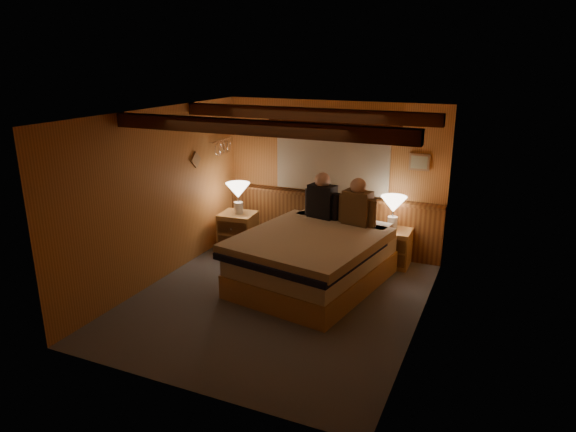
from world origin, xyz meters
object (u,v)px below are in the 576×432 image
Objects in this scene: bed at (313,259)px; lamp_left at (238,192)px; nightstand_right at (393,248)px; nightstand_left at (238,231)px; person_left at (322,199)px; duffel_bag at (260,248)px; lamp_right at (393,206)px; person_right at (357,205)px.

lamp_left reaches higher than bed.
nightstand_left is at bearing -173.48° from nightstand_right.
bed is 1.44m from nightstand_right.
person_left is 1.37× the size of duffel_bag.
nightstand_right is 1.10× the size of lamp_left.
lamp_right is 0.72× the size of person_right.
lamp_left is at bearing -170.11° from person_left.
lamp_right is 2.18m from duffel_bag.
lamp_left is 2.45m from lamp_right.
lamp_right is (2.44, 0.37, 0.61)m from nightstand_left.
person_right is at bearing 0.74° from person_left.
lamp_left reaches higher than duffel_bag.
nightstand_right is 0.99m from person_right.
lamp_right reaches higher than duffel_bag.
person_left is (1.47, -0.05, 0.72)m from nightstand_left.
lamp_right is at bearing 34.85° from person_left.
nightstand_left is 1.64m from person_left.
lamp_right is (2.42, 0.38, -0.05)m from lamp_left.
bed is 3.45× the size of person_right.
nightstand_right is 0.79× the size of person_left.
person_right is (2.04, -0.16, 0.72)m from nightstand_left.
nightstand_right is 2.57m from lamp_left.
nightstand_right is at bearing 2.16° from nightstand_left.
bed is 4.82× the size of lamp_right.
person_left reaches higher than nightstand_right.
nightstand_left is at bearing -171.33° from lamp_right.
person_left is (1.45, -0.04, 0.06)m from lamp_left.
person_left is at bearing 111.62° from bed.
person_right is (-0.44, -0.49, 0.74)m from nightstand_right.
bed is 4.34× the size of nightstand_right.
duffel_bag is at bearing -169.10° from person_right.
bed is at bearing -124.26° from lamp_right.
duffel_bag is (0.48, -0.18, -0.16)m from nightstand_left.
nightstand_left reaches higher than nightstand_right.
duffel_bag is at bearing 160.59° from bed.
lamp_right is (0.81, 1.20, 0.53)m from bed.
bed is 1.54m from lamp_right.
bed reaches higher than nightstand_left.
nightstand_left reaches higher than duffel_bag.
person_left is 0.58m from person_right.
lamp_left reaches higher than nightstand_right.
lamp_left is at bearing -174.04° from person_right.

